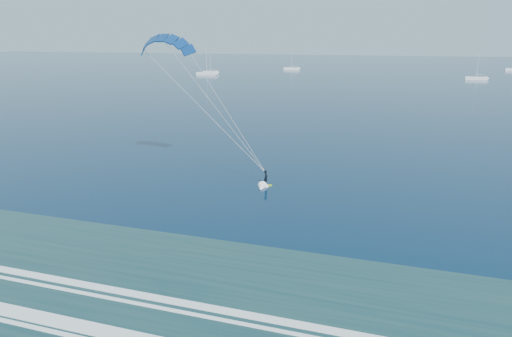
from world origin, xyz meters
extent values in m
cube|color=#1E423F|center=(0.00, 8.00, 0.01)|extent=(600.00, 22.00, 0.03)
cube|color=white|center=(0.00, 9.50, 0.04)|extent=(600.00, 0.70, 0.07)
cube|color=#A3CC18|center=(-3.81, 34.28, 0.04)|extent=(1.40, 0.45, 0.08)
imported|color=black|center=(-3.81, 34.28, 0.94)|extent=(0.55, 0.71, 1.72)
cone|color=white|center=(-3.96, 32.98, 0.08)|extent=(1.31, 1.74, 1.10)
cube|color=white|center=(-74.95, 180.83, 0.60)|extent=(9.65, 2.40, 1.20)
cylinder|color=silver|center=(-74.95, 180.83, 7.10)|extent=(0.18, 0.18, 11.80)
cylinder|color=silver|center=(-73.75, 180.83, 2.00)|extent=(2.60, 0.12, 0.12)
cube|color=white|center=(-76.61, 189.03, 0.60)|extent=(7.33, 2.40, 1.20)
cylinder|color=silver|center=(-76.61, 189.03, 5.73)|extent=(0.18, 0.18, 9.06)
cylinder|color=silver|center=(-75.41, 189.03, 2.00)|extent=(2.60, 0.12, 0.12)
cube|color=white|center=(-46.37, 226.88, 0.60)|extent=(8.17, 2.40, 1.20)
cylinder|color=silver|center=(-46.37, 226.88, 6.14)|extent=(0.18, 0.18, 9.89)
cylinder|color=silver|center=(-45.17, 226.88, 2.00)|extent=(2.60, 0.12, 0.12)
cube|color=white|center=(38.28, 191.20, 0.60)|extent=(8.25, 2.40, 1.20)
cylinder|color=silver|center=(38.28, 191.20, 6.36)|extent=(0.18, 0.18, 10.31)
cylinder|color=silver|center=(39.48, 191.20, 2.00)|extent=(2.60, 0.12, 0.12)
camera|label=1|loc=(10.13, -13.33, 16.23)|focal=32.00mm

